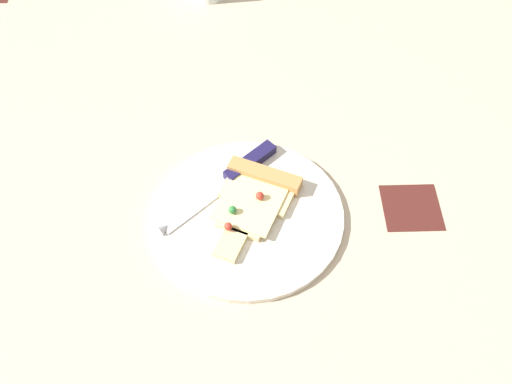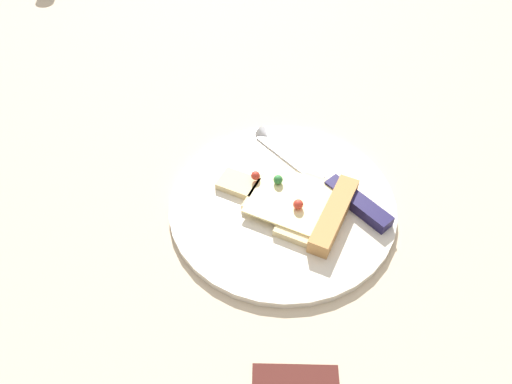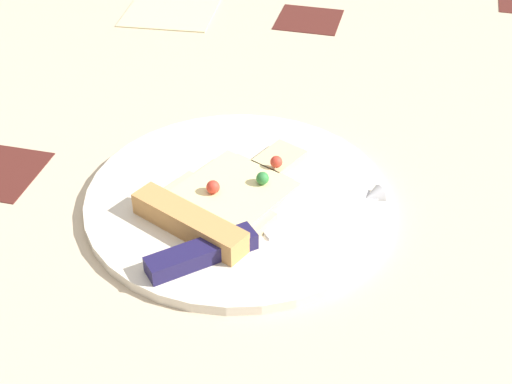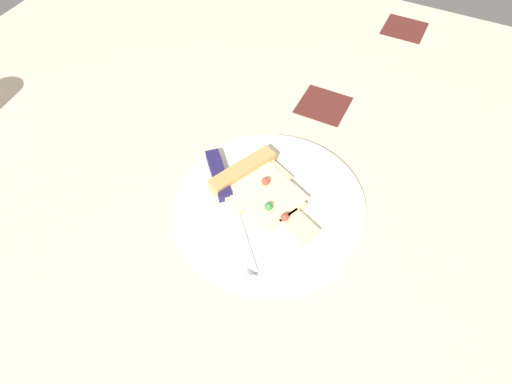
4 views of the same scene
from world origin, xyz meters
The scene contains 4 objects.
ground_plane centered at (-0.01, -0.01, -1.50)cm, with size 156.20×156.20×3.00cm.
plate centered at (-1.11, -8.82, 0.52)cm, with size 29.80×29.80×1.04cm, color silver.
pizza_slice centered at (1.25, -9.86, 1.84)cm, with size 19.07×14.70×2.60cm.
knife centered at (5.48, -6.09, 1.64)cm, with size 17.76×19.12×2.45cm.
Camera 4 is at (-17.94, 30.33, 58.61)cm, focal length 32.05 mm.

